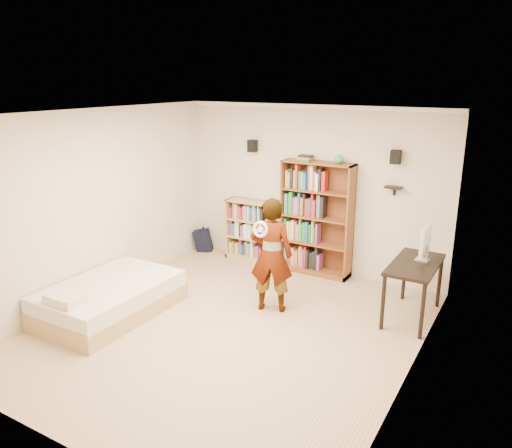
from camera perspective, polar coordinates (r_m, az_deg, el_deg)
The scene contains 14 objects.
ground at distance 6.56m, azimuth -3.22°, elevation -11.84°, with size 4.50×5.00×0.01m, color tan.
room_shell at distance 5.93m, azimuth -3.49°, elevation 3.34°, with size 4.52×5.02×2.71m.
crown_molding at distance 5.79m, azimuth -3.65°, elevation 12.12°, with size 4.50×5.00×0.06m.
speaker_left at distance 8.44m, azimuth -0.41°, elevation 8.92°, with size 0.14×0.12×0.20m, color black.
speaker_right at distance 7.52m, azimuth 15.67°, elevation 7.40°, with size 0.14×0.12×0.20m, color black.
wall_shelf at distance 7.61m, azimuth 15.43°, elevation 4.06°, with size 0.25×0.16×0.03m, color black.
tall_bookshelf at distance 8.05m, azimuth 6.92°, elevation 0.57°, with size 1.16×0.34×1.84m, color brown, non-canonical shape.
low_bookshelf at distance 8.71m, azimuth -0.69°, elevation -0.74°, with size 0.85×0.32×1.06m, color tan, non-canonical shape.
computer_desk at distance 6.98m, azimuth 17.47°, elevation -7.26°, with size 0.57×1.14×0.78m, color black, non-canonical shape.
imac at distance 6.89m, azimuth 18.61°, elevation -2.11°, with size 0.10×0.48×0.48m, color silver, non-canonical shape.
daybed at distance 7.10m, azimuth -16.38°, elevation -7.74°, with size 1.21×1.86×0.55m, color silver, non-canonical shape.
person at distance 6.74m, azimuth 1.76°, elevation -3.56°, with size 0.58×0.38×1.60m, color black.
wii_wheel at distance 6.36m, azimuth 0.51°, elevation -0.61°, with size 0.21×0.21×0.04m, color silver.
navy_bag at distance 9.27m, azimuth -6.08°, elevation -1.82°, with size 0.32×0.21×0.43m, color black, non-canonical shape.
Camera 1 is at (3.21, -4.80, 3.10)m, focal length 35.00 mm.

